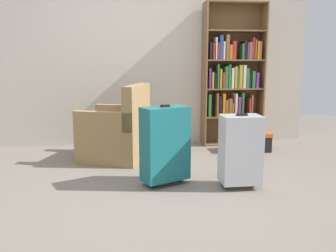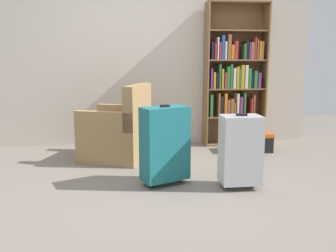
% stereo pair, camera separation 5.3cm
% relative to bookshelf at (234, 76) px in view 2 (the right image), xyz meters
% --- Properties ---
extents(ground_plane, '(8.27, 8.27, 0.00)m').
position_rel_bookshelf_xyz_m(ground_plane, '(-1.25, -1.79, -0.96)').
color(ground_plane, slate).
extents(back_wall, '(4.73, 0.10, 2.60)m').
position_rel_bookshelf_xyz_m(back_wall, '(-1.25, 0.20, 0.34)').
color(back_wall, beige).
rests_on(back_wall, ground).
extents(bookshelf, '(0.84, 0.28, 1.94)m').
position_rel_bookshelf_xyz_m(bookshelf, '(0.00, 0.00, 0.00)').
color(bookshelf, brown).
rests_on(bookshelf, ground).
extents(armchair, '(0.90, 0.90, 0.90)m').
position_rel_bookshelf_xyz_m(armchair, '(-1.58, -0.62, -0.65)').
color(armchair, '#9E7A4C').
rests_on(armchair, ground).
extents(mug, '(0.12, 0.08, 0.10)m').
position_rel_bookshelf_xyz_m(mug, '(-1.10, -0.81, -0.92)').
color(mug, red).
rests_on(mug, ground).
extents(storage_box, '(0.50, 0.29, 0.25)m').
position_rel_bookshelf_xyz_m(storage_box, '(0.13, -0.45, -0.83)').
color(storage_box, black).
rests_on(storage_box, ground).
extents(suitcase_teal, '(0.49, 0.38, 0.77)m').
position_rel_bookshelf_xyz_m(suitcase_teal, '(-1.12, -1.58, -0.56)').
color(suitcase_teal, '#19666B').
rests_on(suitcase_teal, ground).
extents(suitcase_silver, '(0.36, 0.26, 0.71)m').
position_rel_bookshelf_xyz_m(suitcase_silver, '(-0.44, -1.75, -0.60)').
color(suitcase_silver, '#B7BABF').
rests_on(suitcase_silver, ground).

